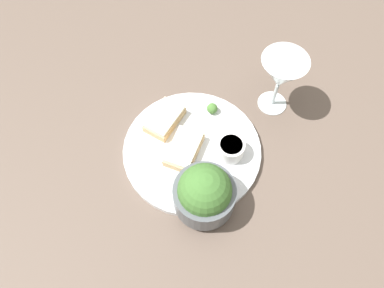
% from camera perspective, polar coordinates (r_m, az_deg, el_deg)
% --- Properties ---
extents(ground_plane, '(4.00, 4.00, 0.00)m').
position_cam_1_polar(ground_plane, '(0.79, 0.00, -1.19)').
color(ground_plane, brown).
extents(dinner_plate, '(0.29, 0.29, 0.01)m').
position_cam_1_polar(dinner_plate, '(0.78, 0.00, -0.95)').
color(dinner_plate, silver).
rests_on(dinner_plate, ground_plane).
extents(salad_bowl, '(0.12, 0.12, 0.11)m').
position_cam_1_polar(salad_bowl, '(0.69, 1.92, -7.45)').
color(salad_bowl, '#4C5156').
rests_on(salad_bowl, dinner_plate).
extents(sauce_ramekin, '(0.06, 0.06, 0.04)m').
position_cam_1_polar(sauce_ramekin, '(0.76, 5.91, -0.65)').
color(sauce_ramekin, white).
rests_on(sauce_ramekin, dinner_plate).
extents(cheese_toast_near, '(0.10, 0.08, 0.03)m').
position_cam_1_polar(cheese_toast_near, '(0.76, -1.24, -0.78)').
color(cheese_toast_near, tan).
rests_on(cheese_toast_near, dinner_plate).
extents(cheese_toast_far, '(0.10, 0.07, 0.03)m').
position_cam_1_polar(cheese_toast_far, '(0.80, -4.19, 3.85)').
color(cheese_toast_far, tan).
rests_on(cheese_toast_far, dinner_plate).
extents(wine_glass, '(0.10, 0.10, 0.14)m').
position_cam_1_polar(wine_glass, '(0.79, 13.45, 10.25)').
color(wine_glass, silver).
rests_on(wine_glass, ground_plane).
extents(garnish, '(0.02, 0.02, 0.02)m').
position_cam_1_polar(garnish, '(0.81, 3.09, 5.44)').
color(garnish, '#477533').
rests_on(garnish, dinner_plate).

